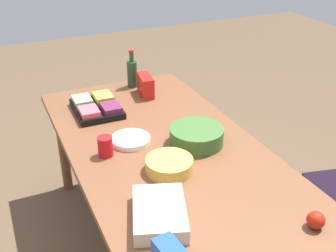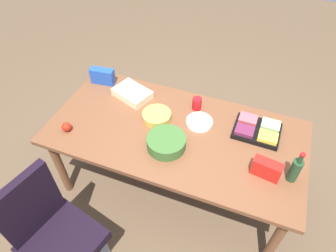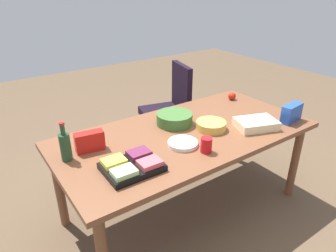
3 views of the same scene
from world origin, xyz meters
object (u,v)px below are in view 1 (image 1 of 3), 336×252
Objects in this scene: conference_table at (167,161)px; fruit_platter at (97,107)px; chip_bag_red at (146,85)px; sheet_cake at (159,213)px; wine_bottle at (132,73)px; paper_plate_stack at (131,140)px; salad_bowl at (196,136)px; chip_bowl at (169,165)px; apple_red at (316,220)px; red_solo_cup at (105,146)px.

fruit_platter is (-0.61, -0.22, 0.11)m from conference_table.
sheet_cake is (1.24, -0.43, -0.04)m from chip_bag_red.
fruit_platter is 1.32× the size of wine_bottle.
chip_bag_red is 0.66m from paper_plate_stack.
salad_bowl is at bearing 32.43° from fruit_platter.
apple_red is at bearing 31.11° from chip_bowl.
wine_bottle reaches higher than chip_bag_red.
wine_bottle is at bearing -177.45° from salad_bowl.
salad_bowl is at bearing 138.65° from sheet_cake.
chip_bag_red is 0.41m from fruit_platter.
conference_table is 18.70× the size of red_solo_cup.
salad_bowl is 0.93× the size of sheet_cake.
chip_bowl is at bearing 149.02° from sheet_cake.
apple_red is 0.65m from sheet_cake.
chip_bag_red is at bearing 143.27° from red_solo_cup.
wine_bottle is at bearing 171.61° from conference_table.
chip_bag_red is 1.31m from sheet_cake.
sheet_cake is (-0.31, -0.57, -0.00)m from apple_red.
conference_table is 27.06× the size of apple_red.
chip_bowl is at bearing 42.38° from red_solo_cup.
conference_table is at bearing -8.39° from wine_bottle.
salad_bowl is at bearing 86.17° from conference_table.
sheet_cake reaches higher than paper_plate_stack.
red_solo_cup is at bearing -28.70° from wine_bottle.
chip_bowl is at bearing -10.69° from wine_bottle.
sheet_cake is (1.12, -0.04, 0.00)m from fruit_platter.
conference_table is 7.44× the size of wine_bottle.
fruit_platter is 1.12m from sheet_cake.
conference_table is 6.88× the size of salad_bowl.
fruit_platter reaches higher than conference_table.
fruit_platter is 3.31× the size of red_solo_cup.
apple_red is at bearing 20.11° from fruit_platter.
paper_plate_stack reaches higher than conference_table.
salad_bowl is 0.37m from paper_plate_stack.
apple_red reaches higher than paper_plate_stack.
red_solo_cup is 0.34× the size of sheet_cake.
paper_plate_stack is at bearing 8.22° from fruit_platter.
paper_plate_stack is at bearing -154.80° from apple_red.
red_solo_cup is at bearing -100.12° from salad_bowl.
paper_plate_stack is (-0.15, -0.15, 0.09)m from conference_table.
apple_red is at bearing 5.60° from wine_bottle.
chip_bowl is (0.18, -0.25, -0.01)m from salad_bowl.
red_solo_cup is at bearing -174.49° from sheet_cake.
red_solo_cup reaches higher than salad_bowl.
chip_bowl is at bearing -53.81° from salad_bowl.
paper_plate_stack is (0.58, -0.32, -0.06)m from chip_bag_red.
wine_bottle reaches higher than sheet_cake.
chip_bowl is 0.37m from red_solo_cup.
sheet_cake is (0.59, 0.06, -0.02)m from red_solo_cup.
sheet_cake reaches higher than chip_bowl.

